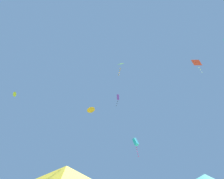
# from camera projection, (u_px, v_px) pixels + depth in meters

# --- Properties ---
(canopy_tent_yellow) EXTENTS (3.42, 3.42, 3.66)m
(canopy_tent_yellow) POSITION_uv_depth(u_px,v_px,m) (65.00, 175.00, 11.58)
(canopy_tent_yellow) COLOR #9E9EA3
(canopy_tent_yellow) RESTS_ON ground
(kite_orange_delta) EXTENTS (1.29, 1.29, 0.49)m
(kite_orange_delta) POSITION_uv_depth(u_px,v_px,m) (91.00, 110.00, 21.51)
(kite_orange_delta) COLOR orange
(kite_purple_box) EXTENTS (0.70, 0.89, 2.41)m
(kite_purple_box) POSITION_uv_depth(u_px,v_px,m) (118.00, 97.00, 35.08)
(kite_purple_box) COLOR purple
(kite_cyan_box) EXTENTS (0.69, 0.84, 2.22)m
(kite_cyan_box) POSITION_uv_depth(u_px,v_px,m) (136.00, 142.00, 22.43)
(kite_cyan_box) COLOR #2DB7CC
(kite_yellow_delta) EXTENTS (0.93, 0.86, 0.80)m
(kite_yellow_delta) POSITION_uv_depth(u_px,v_px,m) (15.00, 94.00, 29.39)
(kite_yellow_delta) COLOR yellow
(kite_lime_diamond) EXTENTS (0.98, 1.04, 2.02)m
(kite_lime_diamond) POSITION_uv_depth(u_px,v_px,m) (121.00, 64.00, 22.27)
(kite_lime_diamond) COLOR #75D138
(kite_red_diamond) EXTENTS (0.85, 0.65, 1.78)m
(kite_red_diamond) POSITION_uv_depth(u_px,v_px,m) (197.00, 63.00, 19.10)
(kite_red_diamond) COLOR red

